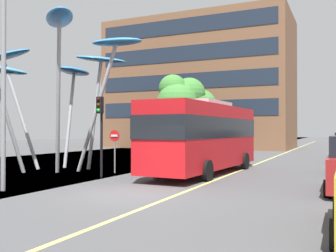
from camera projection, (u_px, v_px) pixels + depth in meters
The scene contains 11 objects.
ground at pixel (113, 194), 14.02m from camera, with size 120.00×240.00×0.10m.
red_bus at pixel (204, 134), 20.40m from camera, with size 3.16×10.51×3.81m.
leaf_sculpture at pixel (55, 62), 22.22m from camera, with size 11.57×10.15×8.19m.
traffic_light_kerb_near at pixel (100, 119), 18.65m from camera, with size 0.28×0.42×3.89m.
traffic_light_kerb_far at pixel (155, 123), 22.58m from camera, with size 0.28×0.42×3.75m.
traffic_light_island_mid at pixel (186, 129), 28.56m from camera, with size 0.28×0.42×3.28m.
street_lamp at pixel (11, 53), 14.48m from camera, with size 1.77×0.44×8.17m.
tree_pavement_near at pixel (179, 99), 36.48m from camera, with size 3.82×4.86×7.56m.
tree_pavement_far at pixel (195, 103), 37.76m from camera, with size 3.83×4.65×7.35m.
no_entry_sign at pixel (115, 144), 20.68m from camera, with size 0.60×0.12×2.29m.
backdrop_building at pixel (200, 85), 51.81m from camera, with size 23.65×11.64×16.69m.
Camera 1 is at (6.91, -11.97, 2.28)m, focal length 41.45 mm.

